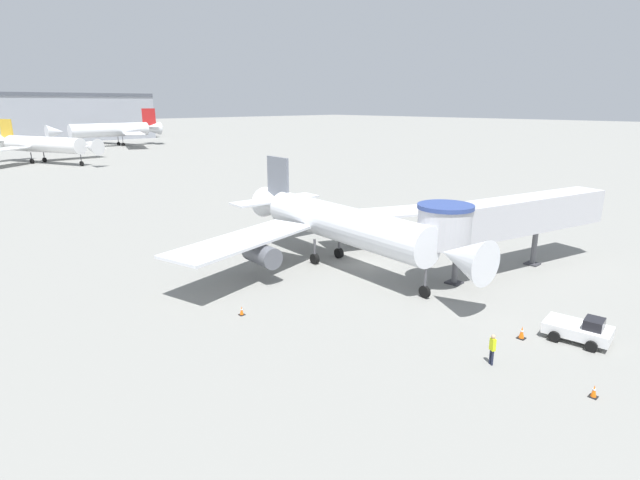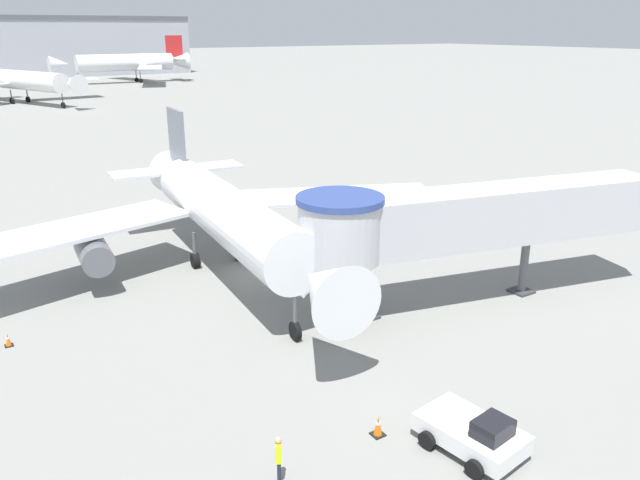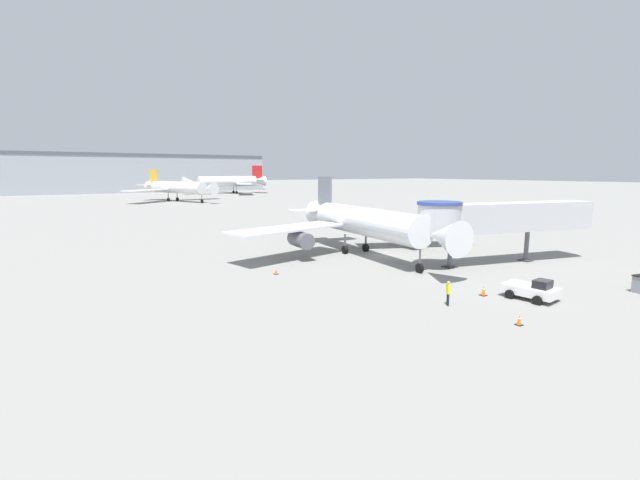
% 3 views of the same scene
% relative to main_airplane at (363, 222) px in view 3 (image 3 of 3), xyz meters
% --- Properties ---
extents(ground_plane, '(800.00, 800.00, 0.00)m').
position_rel_main_airplane_xyz_m(ground_plane, '(1.37, -1.41, -3.61)').
color(ground_plane, gray).
extents(main_airplane, '(30.04, 25.91, 8.46)m').
position_rel_main_airplane_xyz_m(main_airplane, '(0.00, 0.00, 0.00)').
color(main_airplane, silver).
rests_on(main_airplane, ground_plane).
extents(jet_bridge, '(19.56, 7.35, 6.32)m').
position_rel_main_airplane_xyz_m(jet_bridge, '(8.17, -10.49, 1.03)').
color(jet_bridge, '#B7B7BC').
rests_on(jet_bridge, ground_plane).
extents(pushback_tug_white, '(2.74, 3.78, 1.54)m').
position_rel_main_airplane_xyz_m(pushback_tug_white, '(0.16, -19.56, -2.92)').
color(pushback_tug_white, silver).
rests_on(pushback_tug_white, ground_plane).
extents(traffic_cone_port_wing, '(0.36, 0.36, 0.61)m').
position_rel_main_airplane_xyz_m(traffic_cone_port_wing, '(-12.04, -3.00, -3.32)').
color(traffic_cone_port_wing, black).
rests_on(traffic_cone_port_wing, ground_plane).
extents(traffic_cone_near_nose, '(0.46, 0.46, 0.75)m').
position_rel_main_airplane_xyz_m(traffic_cone_near_nose, '(-2.03, -17.16, -3.24)').
color(traffic_cone_near_nose, black).
rests_on(traffic_cone_near_nose, ground_plane).
extents(traffic_cone_apron_front, '(0.38, 0.38, 0.64)m').
position_rel_main_airplane_xyz_m(traffic_cone_apron_front, '(-5.48, -22.28, -3.30)').
color(traffic_cone_apron_front, black).
rests_on(traffic_cone_apron_front, ground_plane).
extents(ground_crew_marshaller, '(0.32, 0.38, 1.73)m').
position_rel_main_airplane_xyz_m(ground_crew_marshaller, '(-6.15, -17.43, -2.61)').
color(ground_crew_marshaller, '#1E2338').
rests_on(ground_crew_marshaller, ground_plane).
extents(background_jet_red_tail, '(35.20, 37.93, 11.66)m').
position_rel_main_airplane_xyz_m(background_jet_red_tail, '(34.74, 135.01, 1.48)').
color(background_jet_red_tail, silver).
rests_on(background_jet_red_tail, ground_plane).
extents(background_jet_gold_tail, '(30.99, 31.58, 9.78)m').
position_rel_main_airplane_xyz_m(background_jet_gold_tail, '(4.25, 98.39, 0.71)').
color(background_jet_gold_tail, white).
rests_on(background_jet_gold_tail, ground_plane).
extents(terminal_building, '(130.09, 22.36, 16.88)m').
position_rel_main_airplane_xyz_m(terminal_building, '(-2.55, 173.59, 4.85)').
color(terminal_building, '#999EA8').
rests_on(terminal_building, ground_plane).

